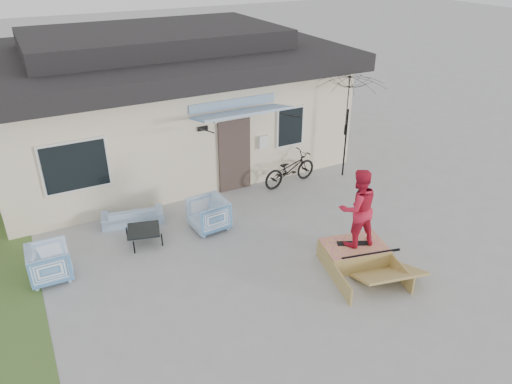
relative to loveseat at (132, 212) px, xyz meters
name	(u,v)px	position (x,y,z in m)	size (l,w,h in m)	color
ground	(283,285)	(2.12, -3.95, -0.30)	(90.00, 90.00, 0.00)	#999999
grass_strip	(5,305)	(-3.08, -1.95, -0.29)	(1.40, 8.00, 0.01)	#42622B
house	(159,97)	(2.12, 4.04, 1.64)	(10.80, 8.49, 4.10)	beige
loveseat	(132,212)	(0.00, 0.00, 0.00)	(1.53, 0.45, 0.60)	#3D7BBE
armchair_left	(49,261)	(-2.12, -1.45, 0.13)	(0.83, 0.78, 0.85)	#3D7BBE
armchair_right	(208,213)	(1.62, -1.13, 0.14)	(0.86, 0.80, 0.88)	#3D7BBE
coffee_table	(144,236)	(0.01, -1.03, -0.11)	(0.74, 0.74, 0.37)	black
bicycle	(290,166)	(4.69, 0.08, 0.28)	(0.63, 1.81, 1.16)	black
patio_umbrella	(347,121)	(6.44, -0.17, 1.45)	(2.27, 2.13, 2.20)	black
skate_ramp	(354,253)	(3.93, -3.95, -0.07)	(1.36, 1.81, 0.45)	#A4884A
skateboard	(354,243)	(3.94, -3.90, 0.18)	(0.74, 0.18, 0.05)	black
skater	(358,207)	(3.94, -3.90, 1.09)	(0.87, 0.67, 1.78)	red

